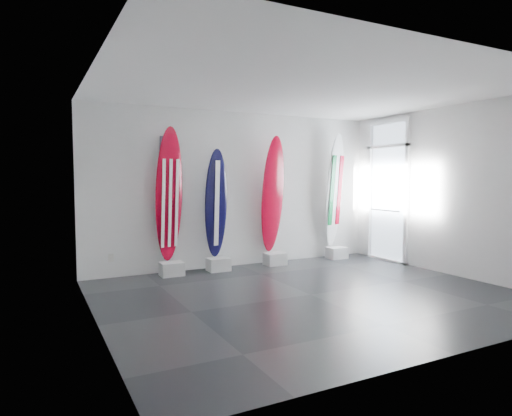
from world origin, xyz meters
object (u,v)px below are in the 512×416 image
surfboard_navy (216,203)px  surfboard_italy (335,191)px  surfboard_swiss (273,195)px  surfboard_usa (169,195)px

surfboard_navy → surfboard_italy: size_ratio=0.83×
surfboard_navy → surfboard_swiss: 1.22m
surfboard_usa → surfboard_swiss: size_ratio=1.03×
surfboard_usa → surfboard_swiss: bearing=-14.3°
surfboard_usa → surfboard_swiss: 2.10m
surfboard_swiss → surfboard_italy: 1.53m
surfboard_navy → surfboard_usa: bearing=175.0°
surfboard_navy → surfboard_swiss: size_ratio=0.87×
surfboard_swiss → surfboard_italy: surfboard_italy is taller
surfboard_italy → surfboard_navy: bearing=163.6°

